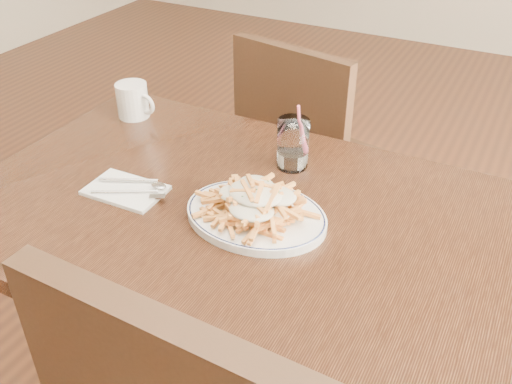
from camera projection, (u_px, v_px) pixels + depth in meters
The scene contains 8 objects.
table at pixel (233, 235), 1.29m from camera, with size 1.20×0.80×0.75m.
chair_far at pixel (306, 152), 1.92m from camera, with size 0.49×0.49×0.90m.
fries_plate at pixel (256, 215), 1.20m from camera, with size 0.31×0.27×0.02m.
loaded_fries at pixel (256, 198), 1.17m from camera, with size 0.23×0.19×0.07m.
napkin at pixel (126, 190), 1.29m from camera, with size 0.17×0.11×0.01m, color white.
cutlery at pixel (127, 186), 1.29m from camera, with size 0.18×0.14×0.01m.
water_glass at pixel (293, 147), 1.36m from camera, with size 0.08×0.08×0.17m.
coffee_mug at pixel (133, 100), 1.59m from camera, with size 0.12×0.09×0.10m.
Camera 1 is at (0.52, -0.88, 1.47)m, focal length 40.00 mm.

